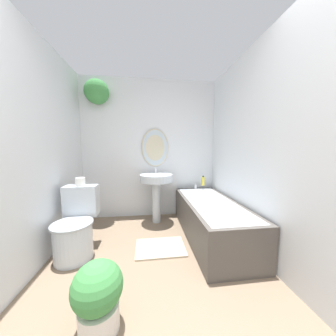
% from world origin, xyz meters
% --- Properties ---
extents(wall_back, '(2.42, 0.38, 2.40)m').
position_xyz_m(wall_back, '(-0.11, 2.72, 1.33)').
color(wall_back, silver).
rests_on(wall_back, ground_plane).
extents(wall_left, '(0.06, 2.83, 2.40)m').
position_xyz_m(wall_left, '(-1.18, 1.36, 1.20)').
color(wall_left, silver).
rests_on(wall_left, ground_plane).
extents(wall_right, '(0.06, 2.83, 2.40)m').
position_xyz_m(wall_right, '(1.18, 1.36, 1.20)').
color(wall_right, silver).
rests_on(wall_right, ground_plane).
extents(toilet, '(0.42, 0.59, 0.76)m').
position_xyz_m(toilet, '(-0.88, 1.66, 0.31)').
color(toilet, silver).
rests_on(toilet, ground_plane).
extents(pedestal_sink, '(0.53, 0.53, 0.90)m').
position_xyz_m(pedestal_sink, '(0.08, 2.41, 0.63)').
color(pedestal_sink, silver).
rests_on(pedestal_sink, ground_plane).
extents(bathtub, '(0.68, 1.63, 0.58)m').
position_xyz_m(bathtub, '(0.79, 1.85, 0.26)').
color(bathtub, '#4C4742').
rests_on(bathtub, ground_plane).
extents(shampoo_bottle, '(0.06, 0.06, 0.17)m').
position_xyz_m(shampoo_bottle, '(0.91, 2.51, 0.65)').
color(shampoo_bottle, gold).
rests_on(shampoo_bottle, bathtub).
extents(potted_plant, '(0.33, 0.33, 0.48)m').
position_xyz_m(potted_plant, '(-0.40, 0.76, 0.26)').
color(potted_plant, silver).
rests_on(potted_plant, ground_plane).
extents(bath_mat, '(0.59, 0.43, 0.02)m').
position_xyz_m(bath_mat, '(0.08, 1.64, 0.01)').
color(bath_mat, '#B7A88E').
rests_on(bath_mat, ground_plane).
extents(toilet_paper_roll, '(0.11, 0.11, 0.10)m').
position_xyz_m(toilet_paper_roll, '(-0.88, 1.86, 0.81)').
color(toilet_paper_roll, white).
rests_on(toilet_paper_roll, toilet).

